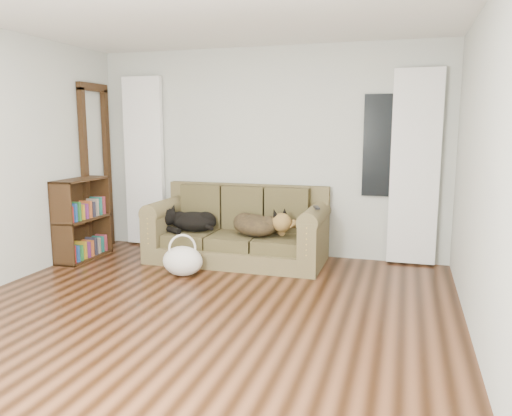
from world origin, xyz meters
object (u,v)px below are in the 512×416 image
(dog_black_lab, at_px, (191,220))
(tote_bag, at_px, (183,261))
(sofa, at_px, (237,225))
(dog_shepherd, at_px, (258,224))
(bookshelf, at_px, (82,219))

(dog_black_lab, xyz_separation_m, tote_bag, (0.20, -0.69, -0.32))
(sofa, relative_size, dog_black_lab, 3.61)
(sofa, distance_m, dog_shepherd, 0.30)
(dog_shepherd, xyz_separation_m, bookshelf, (-2.15, -0.36, 0.01))
(dog_black_lab, height_order, dog_shepherd, dog_shepherd)
(dog_shepherd, height_order, tote_bag, dog_shepherd)
(dog_black_lab, bearing_deg, dog_shepherd, 2.81)
(sofa, bearing_deg, tote_bag, -116.99)
(sofa, height_order, tote_bag, sofa)
(sofa, bearing_deg, bookshelf, -166.89)
(dog_shepherd, bearing_deg, bookshelf, 39.48)
(dog_black_lab, xyz_separation_m, dog_shepherd, (0.87, -0.03, 0.01))
(sofa, bearing_deg, dog_black_lab, -175.06)
(sofa, height_order, dog_shepherd, sofa)
(sofa, xyz_separation_m, dog_shepherd, (0.29, -0.08, 0.04))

